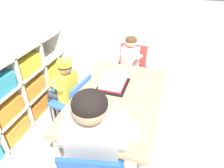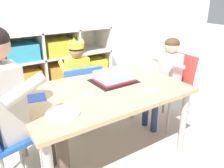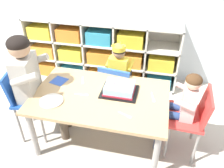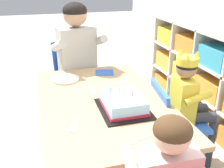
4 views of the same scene
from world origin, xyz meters
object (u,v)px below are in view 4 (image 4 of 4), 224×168
(adult_helper_seated, at_px, (80,54))
(fork_at_table_front_edge, at_px, (92,90))
(activity_table, at_px, (102,109))
(classroom_chair_adult_side, at_px, (76,73))
(birthday_cake_on_tray, at_px, (123,104))
(fork_near_child_seat, at_px, (139,139))
(child_with_crown, at_px, (190,97))
(fork_scattered_mid_table, at_px, (74,127))
(paper_plate_stack, at_px, (65,79))
(classroom_chair_blue, at_px, (172,118))
(fork_by_napkin, at_px, (120,82))

(adult_helper_seated, xyz_separation_m, fork_at_table_front_edge, (0.46, 0.00, -0.12))
(activity_table, relative_size, classroom_chair_adult_side, 1.62)
(adult_helper_seated, xyz_separation_m, birthday_cake_on_tray, (0.78, 0.12, -0.08))
(birthday_cake_on_tray, relative_size, fork_near_child_seat, 2.44)
(child_with_crown, distance_m, classroom_chair_adult_side, 1.03)
(fork_scattered_mid_table, bearing_deg, fork_at_table_front_edge, 1.03)
(adult_helper_seated, bearing_deg, activity_table, -99.23)
(birthday_cake_on_tray, distance_m, paper_plate_stack, 0.61)
(classroom_chair_blue, xyz_separation_m, paper_plate_stack, (-0.44, -0.66, 0.18))
(child_with_crown, relative_size, classroom_chair_adult_side, 1.13)
(birthday_cake_on_tray, height_order, fork_scattered_mid_table, birthday_cake_on_tray)
(classroom_chair_blue, relative_size, adult_helper_seated, 0.57)
(activity_table, relative_size, adult_helper_seated, 1.12)
(activity_table, xyz_separation_m, birthday_cake_on_tray, (0.16, 0.09, 0.10))
(adult_helper_seated, bearing_deg, fork_scattered_mid_table, -113.51)
(activity_table, relative_size, paper_plate_stack, 5.98)
(activity_table, xyz_separation_m, fork_scattered_mid_table, (0.27, -0.21, 0.07))
(classroom_chair_blue, relative_size, child_with_crown, 0.73)
(activity_table, distance_m, fork_near_child_seat, 0.48)
(fork_by_napkin, bearing_deg, classroom_chair_adult_side, 96.00)
(fork_at_table_front_edge, height_order, fork_by_napkin, same)
(fork_scattered_mid_table, distance_m, fork_at_table_front_edge, 0.47)
(paper_plate_stack, distance_m, fork_near_child_seat, 0.90)
(activity_table, distance_m, classroom_chair_blue, 0.49)
(activity_table, bearing_deg, fork_near_child_seat, 8.23)
(birthday_cake_on_tray, bearing_deg, adult_helper_seated, -171.38)
(classroom_chair_blue, bearing_deg, fork_at_table_front_edge, 75.26)
(adult_helper_seated, distance_m, fork_near_child_seat, 1.10)
(paper_plate_stack, xyz_separation_m, fork_at_table_front_edge, (0.23, 0.15, -0.01))
(classroom_chair_adult_side, bearing_deg, birthday_cake_on_tray, -92.88)
(child_with_crown, xyz_separation_m, birthday_cake_on_tray, (0.09, -0.49, 0.07))
(classroom_chair_adult_side, xyz_separation_m, fork_at_table_front_edge, (0.58, 0.02, 0.08))
(classroom_chair_blue, xyz_separation_m, fork_at_table_front_edge, (-0.21, -0.51, 0.18))
(birthday_cake_on_tray, distance_m, fork_by_napkin, 0.41)
(child_with_crown, relative_size, paper_plate_stack, 4.16)
(activity_table, distance_m, classroom_chair_adult_side, 0.74)
(classroom_chair_blue, xyz_separation_m, birthday_cake_on_tray, (0.11, -0.39, 0.21))
(child_with_crown, bearing_deg, activity_table, 91.56)
(fork_near_child_seat, bearing_deg, child_with_crown, 23.69)
(adult_helper_seated, relative_size, fork_at_table_front_edge, 8.51)
(fork_near_child_seat, bearing_deg, paper_plate_stack, 91.92)
(birthday_cake_on_tray, bearing_deg, child_with_crown, 100.64)
(paper_plate_stack, height_order, fork_by_napkin, paper_plate_stack)
(classroom_chair_adult_side, relative_size, fork_by_napkin, 6.10)
(fork_near_child_seat, bearing_deg, birthday_cake_on_tray, 71.71)
(classroom_chair_blue, distance_m, child_with_crown, 0.18)
(paper_plate_stack, distance_m, fork_by_napkin, 0.40)
(adult_helper_seated, xyz_separation_m, fork_by_napkin, (0.39, 0.22, -0.12))
(classroom_chair_blue, distance_m, adult_helper_seated, 0.90)
(fork_by_napkin, bearing_deg, paper_plate_stack, 137.18)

